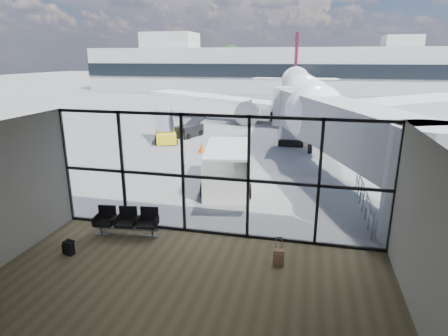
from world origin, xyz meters
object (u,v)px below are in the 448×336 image
at_px(suitcase, 278,257).
at_px(mobile_stairs, 166,135).
at_px(airliner, 301,92).
at_px(seating_row, 127,220).
at_px(service_van, 227,167).
at_px(backpack, 68,248).
at_px(belt_loader, 189,130).

distance_m(suitcase, mobile_stairs, 19.02).
height_order(airliner, mobile_stairs, airliner).
bearing_deg(seating_row, airliner, 71.82).
height_order(service_van, mobile_stairs, mobile_stairs).
xyz_separation_m(backpack, belt_loader, (-2.17, 19.56, 0.30)).
bearing_deg(service_van, mobile_stairs, 116.58).
distance_m(seating_row, mobile_stairs, 15.80).
bearing_deg(suitcase, seating_row, 165.05).
bearing_deg(belt_loader, seating_row, -62.03).
bearing_deg(belt_loader, mobile_stairs, -95.96).
relative_size(backpack, service_van, 0.10).
bearing_deg(service_van, backpack, -125.86).
xyz_separation_m(seating_row, mobile_stairs, (-4.47, 15.16, -0.06)).
bearing_deg(service_van, belt_loader, 106.12).
bearing_deg(seating_row, mobile_stairs, 98.77).
xyz_separation_m(seating_row, airliner, (5.25, 28.26, 2.35)).
bearing_deg(mobile_stairs, belt_loader, 42.49).
bearing_deg(mobile_stairs, backpack, -103.55).
xyz_separation_m(suitcase, mobile_stairs, (-10.13, 16.10, 0.24)).
distance_m(seating_row, airliner, 28.84).
distance_m(backpack, suitcase, 6.93).
bearing_deg(backpack, airliner, 93.07).
bearing_deg(suitcase, mobile_stairs, 116.66).
height_order(seating_row, backpack, seating_row).
xyz_separation_m(seating_row, suitcase, (5.66, -0.94, -0.30)).
bearing_deg(service_van, airliner, 72.70).
bearing_deg(belt_loader, suitcase, -46.98).
height_order(backpack, airliner, airliner).
distance_m(belt_loader, mobile_stairs, 2.77).
bearing_deg(backpack, mobile_stairs, 116.02).
relative_size(suitcase, mobile_stairs, 0.28).
height_order(seating_row, belt_loader, belt_loader).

